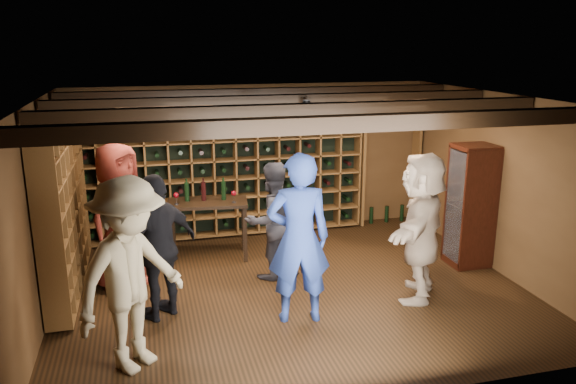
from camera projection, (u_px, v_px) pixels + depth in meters
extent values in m
plane|color=black|center=(292.00, 289.00, 7.45)|extent=(6.00, 6.00, 0.00)
plane|color=#52361C|center=(254.00, 159.00, 9.45)|extent=(6.00, 0.00, 6.00)
plane|color=#52361C|center=(368.00, 275.00, 4.78)|extent=(6.00, 0.00, 6.00)
plane|color=#52361C|center=(38.00, 216.00, 6.39)|extent=(0.00, 5.00, 5.00)
plane|color=#52361C|center=(499.00, 184.00, 7.85)|extent=(0.00, 5.00, 5.00)
plane|color=black|center=(292.00, 99.00, 6.79)|extent=(6.00, 6.00, 0.00)
cube|color=black|center=(336.00, 124.00, 5.32)|extent=(5.90, 0.18, 0.16)
cube|color=black|center=(304.00, 111.00, 6.35)|extent=(5.90, 0.18, 0.16)
cube|color=black|center=(280.00, 101.00, 7.37)|extent=(5.90, 0.18, 0.16)
cube|color=black|center=(263.00, 93.00, 8.40)|extent=(5.90, 0.18, 0.16)
cylinder|color=black|center=(193.00, 111.00, 6.53)|extent=(0.10, 0.10, 0.10)
cylinder|color=black|center=(306.00, 104.00, 7.27)|extent=(0.10, 0.10, 0.10)
cylinder|color=black|center=(408.00, 108.00, 6.88)|extent=(0.10, 0.10, 0.10)
cylinder|color=black|center=(256.00, 99.00, 7.89)|extent=(0.10, 0.10, 0.10)
cube|color=brown|center=(224.00, 169.00, 9.19)|extent=(4.65, 0.30, 2.20)
cube|color=black|center=(224.00, 169.00, 9.19)|extent=(4.56, 0.02, 2.16)
cube|color=brown|center=(64.00, 204.00, 7.23)|extent=(0.30, 2.65, 2.20)
cube|color=black|center=(64.00, 204.00, 7.23)|extent=(0.29, 0.02, 2.16)
cube|color=brown|center=(391.00, 120.00, 9.71)|extent=(1.15, 0.32, 0.04)
cube|color=brown|center=(415.00, 170.00, 10.08)|extent=(0.05, 0.28, 1.85)
cube|color=brown|center=(361.00, 174.00, 9.83)|extent=(0.05, 0.28, 1.85)
cube|color=#A58652|center=(370.00, 114.00, 9.58)|extent=(0.40, 0.30, 0.20)
cube|color=#A58652|center=(394.00, 113.00, 9.69)|extent=(0.40, 0.30, 0.20)
cube|color=#A58652|center=(413.00, 113.00, 9.78)|extent=(0.40, 0.30, 0.20)
cube|color=black|center=(466.00, 260.00, 8.28)|extent=(0.55, 0.50, 0.10)
cube|color=black|center=(471.00, 205.00, 8.06)|extent=(0.55, 0.50, 1.70)
cube|color=white|center=(455.00, 206.00, 7.99)|extent=(0.01, 0.46, 1.60)
cube|color=black|center=(471.00, 205.00, 8.06)|extent=(0.50, 0.44, 0.02)
sphere|color=#59260C|center=(470.00, 199.00, 8.03)|extent=(0.18, 0.18, 0.18)
imported|color=navy|center=(299.00, 239.00, 6.39)|extent=(0.79, 0.57, 2.01)
imported|color=black|center=(272.00, 221.00, 7.65)|extent=(0.93, 0.81, 1.63)
imported|color=maroon|center=(120.00, 216.00, 7.29)|extent=(1.10, 1.12, 1.95)
imported|color=black|center=(159.00, 247.00, 6.50)|extent=(1.08, 0.94, 1.74)
imported|color=gray|center=(131.00, 275.00, 5.44)|extent=(1.43, 1.40, 1.97)
imported|color=tan|center=(421.00, 226.00, 7.00)|extent=(1.44, 1.76, 1.88)
cube|color=black|center=(207.00, 203.00, 8.31)|extent=(1.24, 0.73, 0.05)
cube|color=black|center=(171.00, 238.00, 8.13)|extent=(0.07, 0.07, 0.84)
cube|color=black|center=(245.00, 235.00, 8.26)|extent=(0.07, 0.07, 0.84)
cube|color=black|center=(173.00, 227.00, 8.60)|extent=(0.07, 0.07, 0.84)
cube|color=black|center=(243.00, 224.00, 8.73)|extent=(0.07, 0.07, 0.84)
cylinder|color=black|center=(187.00, 192.00, 8.28)|extent=(0.07, 0.07, 0.28)
cylinder|color=black|center=(204.00, 191.00, 8.31)|extent=(0.07, 0.07, 0.28)
cylinder|color=black|center=(224.00, 191.00, 8.35)|extent=(0.07, 0.07, 0.28)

